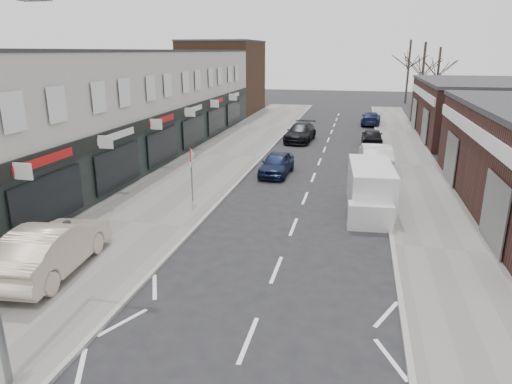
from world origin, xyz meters
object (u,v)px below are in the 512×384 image
Objects in this scene: parked_car_right_a at (375,156)px; parked_car_right_b at (372,137)px; parked_car_left_a at (277,164)px; sedan_on_pavement at (52,247)px; parked_car_left_b at (300,132)px; pedestrian at (70,241)px; warning_sign at (192,159)px; white_van at (370,189)px; parked_car_right_c at (371,118)px.

parked_car_right_a is 7.72m from parked_car_right_b.
sedan_on_pavement is at bearing -106.04° from parked_car_left_a.
parked_car_right_a is (5.70, -8.14, 0.10)m from parked_car_left_b.
parked_car_left_a is at bearing -90.00° from pedestrian.
parked_car_left_b is at bearing 93.03° from parked_car_left_a.
white_van is (8.25, 0.95, -1.22)m from warning_sign.
warning_sign is at bearing -177.59° from white_van.
parked_car_right_b is at bearing 92.96° from parked_car_right_c.
parked_car_left_a is at bearing 77.94° from parked_car_right_c.
parked_car_left_b is (0.00, 10.73, 0.05)m from parked_car_left_a.
white_van reaches higher than sedan_on_pavement.
pedestrian is 0.35× the size of parked_car_right_c.
parked_car_right_a is (0.41, 7.79, -0.17)m from white_van.
parked_car_left_b is 1.11× the size of parked_car_right_c.
parked_car_left_a is (4.71, 13.35, -0.22)m from pedestrian.
parked_car_right_a is (8.66, 8.74, -1.39)m from warning_sign.
parked_car_left_b reaches higher than parked_car_right_c.
parked_car_right_c is (0.00, 18.25, -0.17)m from parked_car_right_a.
pedestrian is 25.82m from parked_car_right_b.
pedestrian is at bearing 53.12° from parked_car_right_a.
parked_car_right_c is at bearing 64.16° from parked_car_left_b.
pedestrian reaches higher than parked_car_right_a.
parked_car_left_a is at bearing 60.96° from parked_car_right_b.
pedestrian is 0.39× the size of parked_car_right_b.
white_van is 3.54× the size of pedestrian.
parked_car_right_b is (5.65, -0.42, -0.05)m from parked_car_left_b.
parked_car_left_b is at bearing -4.59° from parked_car_right_b.
parked_car_left_b is at bearing 63.82° from parked_car_right_c.
white_van reaches higher than parked_car_right_c.
warning_sign is 7.52m from pedestrian.
parked_car_left_b is at bearing -81.64° from pedestrian.
white_van reaches higher than parked_car_right_a.
parked_car_left_b is 11.60m from parked_car_right_c.
parked_car_right_a is at bearing 27.47° from parked_car_left_a.
warning_sign is 12.38m from parked_car_right_a.
sedan_on_pavement is 36.46m from parked_car_right_c.
sedan_on_pavement is 26.54m from parked_car_right_b.
pedestrian is 0.31× the size of parked_car_right_a.
warning_sign is at bearing 75.45° from parked_car_right_c.
warning_sign reaches higher than white_van.
sedan_on_pavement is at bearing -143.03° from white_van.
parked_car_left_b is 1.26× the size of parked_car_right_b.
parked_car_left_b reaches higher than parked_car_left_a.
warning_sign is 17.20m from parked_car_left_b.
white_van reaches higher than parked_car_left_b.
pedestrian is 0.31× the size of parked_car_left_b.
parked_car_left_a is 6.26m from parked_car_right_a.
parked_car_right_c is (5.70, 20.84, -0.02)m from parked_car_left_a.
parked_car_left_a is 0.79× the size of parked_car_right_a.
pedestrian is 14.15m from parked_car_left_a.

